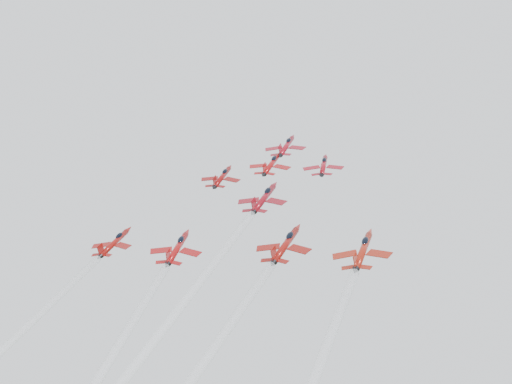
% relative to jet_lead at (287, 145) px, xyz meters
% --- Properties ---
extents(jet_lead, '(10.06, 12.69, 8.69)m').
position_rel_jet_lead_xyz_m(jet_lead, '(0.00, 0.00, 0.00)').
color(jet_lead, maroon).
extents(jet_row2_left, '(9.07, 11.45, 7.84)m').
position_rel_jet_lead_xyz_m(jet_row2_left, '(-10.86, -13.58, -8.81)').
color(jet_row2_left, maroon).
extents(jet_row2_center, '(9.63, 12.16, 8.33)m').
position_rel_jet_lead_xyz_m(jet_row2_center, '(-0.98, -8.86, -5.75)').
color(jet_row2_center, '#AE1012').
extents(jet_row2_right, '(8.81, 11.12, 7.62)m').
position_rel_jet_lead_xyz_m(jet_row2_right, '(11.34, -10.78, -6.99)').
color(jet_row2_right, '#A60F1D').
extents(jet_center, '(10.35, 95.09, 62.27)m').
position_rel_jet_lead_xyz_m(jet_center, '(1.99, -65.27, -42.37)').
color(jet_center, maroon).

